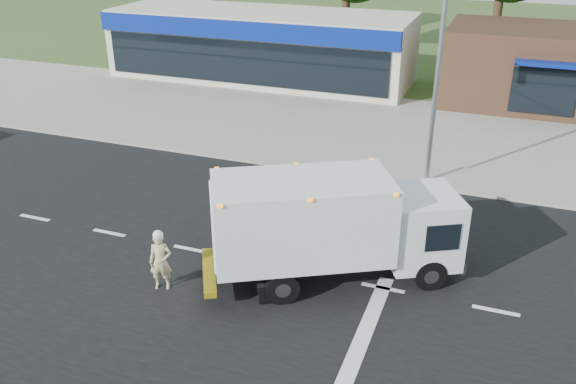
% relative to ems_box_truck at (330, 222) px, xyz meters
% --- Properties ---
extents(ground, '(120.00, 120.00, 0.00)m').
position_rel_ems_box_truck_xyz_m(ground, '(-1.42, 0.05, -1.80)').
color(ground, '#385123').
rests_on(ground, ground).
extents(road_asphalt, '(60.00, 14.00, 0.02)m').
position_rel_ems_box_truck_xyz_m(road_asphalt, '(-1.42, 0.05, -1.80)').
color(road_asphalt, black).
rests_on(road_asphalt, ground).
extents(sidewalk, '(60.00, 2.40, 0.12)m').
position_rel_ems_box_truck_xyz_m(sidewalk, '(-1.42, 8.25, -1.74)').
color(sidewalk, gray).
rests_on(sidewalk, ground).
extents(parking_apron, '(60.00, 9.00, 0.02)m').
position_rel_ems_box_truck_xyz_m(parking_apron, '(-1.42, 14.05, -1.79)').
color(parking_apron, gray).
rests_on(parking_apron, ground).
extents(lane_markings, '(55.20, 7.00, 0.01)m').
position_rel_ems_box_truck_xyz_m(lane_markings, '(-0.07, -1.30, -1.79)').
color(lane_markings, silver).
rests_on(lane_markings, road_asphalt).
extents(ems_box_truck, '(7.22, 5.30, 3.13)m').
position_rel_ems_box_truck_xyz_m(ems_box_truck, '(0.00, 0.00, 0.00)').
color(ems_box_truck, black).
rests_on(ems_box_truck, ground).
extents(emergency_worker, '(0.72, 0.60, 1.80)m').
position_rel_ems_box_truck_xyz_m(emergency_worker, '(-4.15, -2.05, -0.92)').
color(emergency_worker, tan).
rests_on(emergency_worker, ground).
extents(retail_strip_mall, '(18.00, 6.20, 4.00)m').
position_rel_ems_box_truck_xyz_m(retail_strip_mall, '(-10.42, 19.98, 0.21)').
color(retail_strip_mall, '#BEB69D').
rests_on(retail_strip_mall, ground).
extents(brown_storefront, '(10.00, 6.70, 4.00)m').
position_rel_ems_box_truck_xyz_m(brown_storefront, '(5.58, 20.03, 0.20)').
color(brown_storefront, '#382316').
rests_on(brown_storefront, ground).
extents(traffic_signal_pole, '(3.51, 0.25, 8.00)m').
position_rel_ems_box_truck_xyz_m(traffic_signal_pole, '(0.93, 7.65, 3.12)').
color(traffic_signal_pole, gray).
rests_on(traffic_signal_pole, ground).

